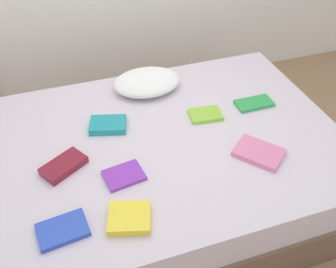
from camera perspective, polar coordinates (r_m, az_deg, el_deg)
The scene contains 11 objects.
ground_plane at distance 2.53m, azimuth 0.36°, elevation -8.99°, with size 8.00×8.00×0.00m, color #93704C.
bed at distance 2.34m, azimuth 0.39°, elevation -5.08°, with size 2.00×1.50×0.50m.
pillow at distance 2.53m, azimuth -3.22°, elevation 7.85°, with size 0.44×0.34×0.11m, color white.
textbook_pink at distance 2.11m, azimuth 13.56°, elevation -2.75°, with size 0.25×0.18×0.03m, color pink.
textbook_purple at distance 1.95m, azimuth -6.69°, elevation -6.22°, with size 0.20×0.15×0.02m, color purple.
textbook_green at distance 2.47m, azimuth 12.87°, elevation 4.54°, with size 0.24×0.12×0.02m, color green.
textbook_lime at distance 2.32m, azimuth 5.66°, elevation 2.92°, with size 0.19×0.14×0.02m, color #8CC638.
textbook_blue at distance 1.79m, azimuth -15.63°, elevation -13.78°, with size 0.22×0.15×0.03m, color #2847B7.
textbook_yellow at distance 1.76m, azimuth -5.86°, elevation -12.52°, with size 0.19×0.17×0.04m, color yellow.
textbook_teal at distance 2.25m, azimuth -9.04°, elevation 1.38°, with size 0.21×0.15×0.04m, color teal.
textbook_maroon at distance 2.05m, azimuth -15.48°, elevation -4.63°, with size 0.23×0.13×0.04m, color maroon.
Camera 1 is at (-0.53, -1.54, 1.93)m, focal length 40.34 mm.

